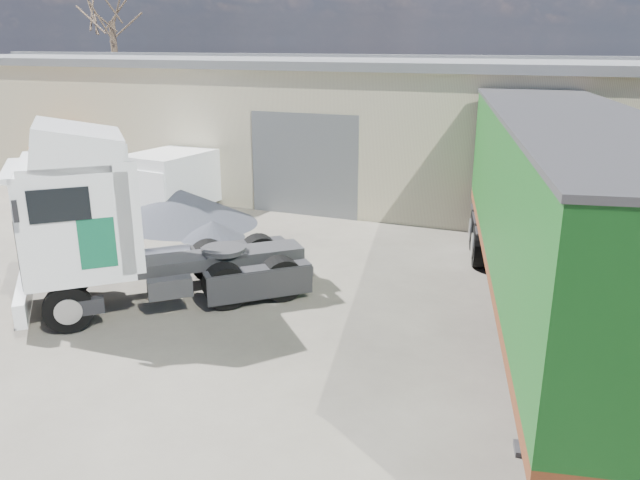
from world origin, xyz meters
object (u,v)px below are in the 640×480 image
at_px(panel_van, 188,176).
at_px(box_trailer, 564,204).
at_px(orange_skip, 69,172).
at_px(bare_tree, 110,4).
at_px(tractor_unit, 117,231).

bearing_deg(panel_van, box_trailer, -18.30).
bearing_deg(orange_skip, bare_tree, 129.22).
height_order(tractor_unit, panel_van, tractor_unit).
relative_size(tractor_unit, orange_skip, 1.99).
distance_m(bare_tree, panel_van, 16.91).
height_order(bare_tree, tractor_unit, bare_tree).
relative_size(bare_tree, orange_skip, 3.02).
bearing_deg(orange_skip, panel_van, 8.78).
bearing_deg(bare_tree, tractor_unit, -51.28).
height_order(bare_tree, orange_skip, bare_tree).
relative_size(tractor_unit, box_trailer, 0.45).
bearing_deg(panel_van, orange_skip, -175.21).
distance_m(box_trailer, orange_skip, 20.26).
height_order(box_trailer, orange_skip, box_trailer).
height_order(box_trailer, panel_van, box_trailer).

